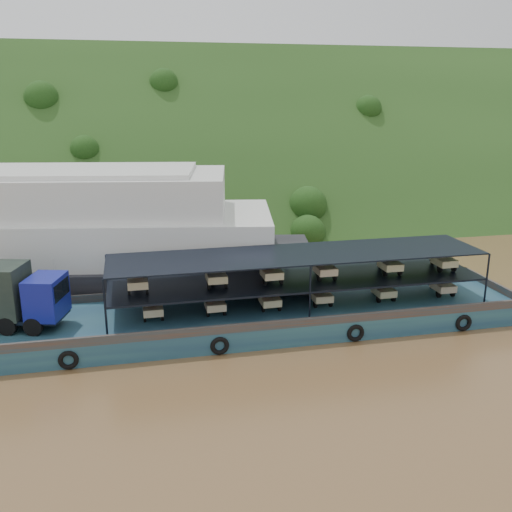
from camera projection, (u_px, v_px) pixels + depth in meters
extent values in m
plane|color=brown|center=(295.00, 313.00, 37.73)|extent=(160.00, 160.00, 0.00)
cube|color=#1D3814|center=(214.00, 210.00, 71.53)|extent=(140.00, 39.60, 39.60)
cube|color=#16304E|center=(243.00, 318.00, 35.18)|extent=(35.00, 7.00, 1.20)
cube|color=#592D19|center=(232.00, 288.00, 38.14)|extent=(35.00, 0.20, 0.50)
cube|color=#592D19|center=(254.00, 327.00, 31.75)|extent=(35.00, 0.20, 0.50)
cube|color=#592D19|center=(494.00, 285.00, 38.62)|extent=(0.20, 7.00, 0.50)
torus|color=black|center=(68.00, 360.00, 29.74)|extent=(1.06, 0.26, 1.06)
torus|color=black|center=(220.00, 346.00, 31.43)|extent=(1.06, 0.26, 1.06)
torus|color=black|center=(356.00, 333.00, 33.13)|extent=(1.06, 0.26, 1.06)
torus|color=black|center=(464.00, 323.00, 34.61)|extent=(1.06, 0.26, 1.06)
cylinder|color=black|center=(7.00, 326.00, 31.14)|extent=(1.10, 0.63, 1.05)
cylinder|color=black|center=(25.00, 311.00, 33.25)|extent=(1.10, 0.63, 1.05)
cylinder|color=black|center=(33.00, 326.00, 31.07)|extent=(1.10, 0.63, 1.05)
cylinder|color=black|center=(49.00, 312.00, 33.18)|extent=(1.10, 0.63, 1.05)
cube|color=black|center=(1.00, 316.00, 32.19)|extent=(7.46, 4.09, 0.21)
cube|color=navy|center=(47.00, 296.00, 31.74)|extent=(2.38, 2.89, 2.30)
cube|color=black|center=(61.00, 289.00, 31.59)|extent=(0.61, 2.03, 0.94)
cube|color=black|center=(298.00, 280.00, 35.30)|extent=(23.00, 5.00, 0.12)
cube|color=black|center=(298.00, 254.00, 34.86)|extent=(23.00, 5.00, 0.08)
cylinder|color=black|center=(105.00, 309.00, 30.53)|extent=(0.12, 0.12, 3.30)
cylinder|color=black|center=(108.00, 280.00, 35.22)|extent=(0.12, 0.12, 3.30)
cylinder|color=black|center=(310.00, 293.00, 32.96)|extent=(0.12, 0.12, 3.30)
cylinder|color=black|center=(287.00, 268.00, 37.65)|extent=(0.12, 0.12, 3.30)
cylinder|color=black|center=(487.00, 279.00, 35.39)|extent=(0.12, 0.12, 3.30)
cylinder|color=black|center=(444.00, 258.00, 40.08)|extent=(0.12, 0.12, 3.30)
cylinder|color=black|center=(152.00, 306.00, 34.78)|extent=(0.12, 0.52, 0.52)
cylinder|color=black|center=(145.00, 318.00, 32.99)|extent=(0.14, 0.52, 0.52)
cylinder|color=black|center=(162.00, 316.00, 33.20)|extent=(0.14, 0.52, 0.52)
cube|color=beige|center=(153.00, 309.00, 33.33)|extent=(1.15, 1.50, 0.44)
cube|color=#AD150B|center=(152.00, 300.00, 34.36)|extent=(0.55, 0.80, 0.80)
cube|color=#AD150B|center=(152.00, 293.00, 34.03)|extent=(0.50, 0.10, 0.10)
cylinder|color=black|center=(212.00, 302.00, 35.56)|extent=(0.12, 0.52, 0.52)
cylinder|color=black|center=(208.00, 313.00, 33.76)|extent=(0.14, 0.52, 0.52)
cylinder|color=black|center=(224.00, 311.00, 33.97)|extent=(0.14, 0.52, 0.52)
cube|color=beige|center=(215.00, 305.00, 34.10)|extent=(1.15, 1.50, 0.44)
cube|color=red|center=(212.00, 295.00, 35.13)|extent=(0.55, 0.80, 0.80)
cube|color=red|center=(212.00, 289.00, 34.81)|extent=(0.50, 0.10, 0.10)
cylinder|color=black|center=(264.00, 298.00, 36.27)|extent=(0.12, 0.52, 0.52)
cylinder|color=black|center=(263.00, 308.00, 34.48)|extent=(0.14, 0.52, 0.52)
cylinder|color=black|center=(279.00, 307.00, 34.69)|extent=(0.14, 0.52, 0.52)
cube|color=beige|center=(270.00, 300.00, 34.82)|extent=(1.15, 1.50, 0.44)
cube|color=red|center=(266.00, 291.00, 35.85)|extent=(0.55, 0.80, 0.80)
cube|color=red|center=(266.00, 285.00, 35.53)|extent=(0.50, 0.10, 0.10)
cylinder|color=black|center=(314.00, 294.00, 36.97)|extent=(0.12, 0.52, 0.52)
cylinder|color=black|center=(315.00, 304.00, 35.18)|extent=(0.14, 0.52, 0.52)
cylinder|color=black|center=(330.00, 303.00, 35.39)|extent=(0.14, 0.52, 0.52)
cube|color=#C8BA8E|center=(321.00, 296.00, 35.52)|extent=(1.15, 1.50, 0.44)
cube|color=#B61E0C|center=(315.00, 288.00, 36.55)|extent=(0.55, 0.80, 0.80)
cube|color=#B61E0C|center=(317.00, 281.00, 36.22)|extent=(0.50, 0.10, 0.10)
cylinder|color=black|center=(374.00, 289.00, 37.86)|extent=(0.12, 0.52, 0.52)
cylinder|color=black|center=(379.00, 299.00, 36.07)|extent=(0.14, 0.52, 0.52)
cylinder|color=black|center=(393.00, 298.00, 36.28)|extent=(0.14, 0.52, 0.52)
cube|color=#C3BD8A|center=(384.00, 291.00, 36.41)|extent=(1.15, 1.50, 0.44)
cube|color=red|center=(377.00, 283.00, 37.44)|extent=(0.55, 0.80, 0.80)
cube|color=red|center=(378.00, 277.00, 37.12)|extent=(0.50, 0.10, 0.10)
cylinder|color=black|center=(431.00, 285.00, 38.75)|extent=(0.12, 0.52, 0.52)
cylinder|color=black|center=(439.00, 294.00, 36.95)|extent=(0.14, 0.52, 0.52)
cylinder|color=black|center=(452.00, 293.00, 37.16)|extent=(0.14, 0.52, 0.52)
cube|color=beige|center=(443.00, 287.00, 37.29)|extent=(1.15, 1.50, 0.44)
cube|color=red|center=(434.00, 279.00, 38.33)|extent=(0.55, 0.80, 0.80)
cube|color=red|center=(437.00, 273.00, 38.00)|extent=(0.50, 0.10, 0.10)
cylinder|color=black|center=(137.00, 280.00, 34.15)|extent=(0.12, 0.52, 0.52)
cylinder|color=black|center=(129.00, 291.00, 32.35)|extent=(0.14, 0.52, 0.52)
cylinder|color=black|center=(147.00, 289.00, 32.56)|extent=(0.14, 0.52, 0.52)
cube|color=#C4B48A|center=(138.00, 282.00, 32.69)|extent=(1.15, 1.50, 0.44)
cube|color=red|center=(137.00, 274.00, 33.72)|extent=(0.55, 0.80, 0.80)
cube|color=red|center=(137.00, 266.00, 33.40)|extent=(0.50, 0.10, 0.10)
cylinder|color=black|center=(213.00, 275.00, 35.11)|extent=(0.12, 0.52, 0.52)
cylinder|color=black|center=(209.00, 285.00, 33.32)|extent=(0.14, 0.52, 0.52)
cylinder|color=black|center=(226.00, 284.00, 33.53)|extent=(0.14, 0.52, 0.52)
cube|color=#BDB386|center=(216.00, 277.00, 33.66)|extent=(1.15, 1.50, 0.44)
cube|color=#1C36AB|center=(213.00, 269.00, 34.69)|extent=(0.55, 0.80, 0.80)
cube|color=#1C36AB|center=(214.00, 262.00, 34.37)|extent=(0.50, 0.10, 0.10)
cylinder|color=black|center=(266.00, 272.00, 35.83)|extent=(0.12, 0.52, 0.52)
cylinder|color=black|center=(265.00, 281.00, 34.03)|extent=(0.14, 0.52, 0.52)
cylinder|color=black|center=(281.00, 280.00, 34.24)|extent=(0.14, 0.52, 0.52)
cube|color=beige|center=(272.00, 273.00, 34.37)|extent=(1.15, 1.50, 0.44)
cube|color=red|center=(267.00, 265.00, 35.40)|extent=(0.55, 0.80, 0.80)
cube|color=red|center=(268.00, 258.00, 35.08)|extent=(0.50, 0.10, 0.10)
cylinder|color=black|center=(317.00, 268.00, 36.55)|extent=(0.12, 0.52, 0.52)
cylinder|color=black|center=(319.00, 277.00, 34.75)|extent=(0.14, 0.52, 0.52)
cylinder|color=black|center=(335.00, 276.00, 34.96)|extent=(0.14, 0.52, 0.52)
cube|color=beige|center=(325.00, 270.00, 35.09)|extent=(1.15, 1.50, 0.44)
cube|color=tan|center=(319.00, 262.00, 36.12)|extent=(0.55, 0.80, 0.80)
cube|color=tan|center=(321.00, 255.00, 35.80)|extent=(0.50, 0.10, 0.10)
cylinder|color=black|center=(380.00, 264.00, 37.46)|extent=(0.12, 0.52, 0.52)
cylinder|color=black|center=(385.00, 273.00, 35.67)|extent=(0.14, 0.52, 0.52)
cylinder|color=black|center=(400.00, 271.00, 35.88)|extent=(0.14, 0.52, 0.52)
cube|color=beige|center=(390.00, 265.00, 36.01)|extent=(1.15, 1.50, 0.44)
cube|color=#19349A|center=(383.00, 258.00, 37.04)|extent=(0.55, 0.80, 0.80)
cube|color=#19349A|center=(384.00, 251.00, 36.72)|extent=(0.50, 0.10, 0.10)
cylinder|color=black|center=(432.00, 260.00, 38.26)|extent=(0.12, 0.52, 0.52)
cylinder|color=black|center=(440.00, 269.00, 36.47)|extent=(0.14, 0.52, 0.52)
cylinder|color=black|center=(454.00, 268.00, 36.68)|extent=(0.14, 0.52, 0.52)
cube|color=beige|center=(444.00, 262.00, 36.81)|extent=(1.15, 1.50, 0.44)
cube|color=beige|center=(435.00, 254.00, 37.84)|extent=(0.55, 0.80, 0.80)
cube|color=beige|center=(438.00, 248.00, 37.52)|extent=(0.50, 0.10, 0.10)
cube|color=black|center=(16.00, 272.00, 41.90)|extent=(45.24, 18.65, 2.64)
cube|color=silver|center=(11.00, 235.00, 41.12)|extent=(38.55, 16.40, 3.08)
cube|color=silver|center=(6.00, 194.00, 40.31)|extent=(31.86, 14.14, 2.86)
cube|color=silver|center=(4.00, 171.00, 39.88)|extent=(27.34, 12.27, 0.33)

